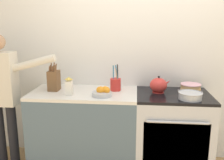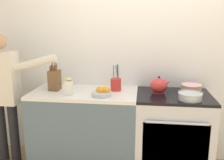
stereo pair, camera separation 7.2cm
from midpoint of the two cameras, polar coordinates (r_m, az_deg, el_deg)
The scene contains 11 objects.
wall_back at distance 3.02m, azimuth 7.15°, elevation 5.95°, with size 8.00×0.04×2.60m.
counter_cabinet at distance 2.99m, azimuth -6.93°, elevation -11.05°, with size 1.19×0.63×0.90m.
stove_range at distance 2.95m, azimuth 12.77°, elevation -11.66°, with size 0.80×0.66×0.90m.
layer_cake at distance 2.92m, azimuth 16.84°, elevation -1.78°, with size 0.28×0.28×0.09m.
tea_kettle at distance 2.81m, azimuth 9.89°, elevation -1.18°, with size 0.23×0.19×0.19m.
mixing_bowl at distance 2.64m, azimuth 16.70°, elevation -3.44°, with size 0.24×0.24×0.07m.
knife_block at distance 2.93m, azimuth -13.81°, elevation -0.05°, with size 0.11×0.15×0.32m.
utensil_crock at distance 2.85m, azimuth 0.10°, elevation -0.91°, with size 0.12×0.12×0.31m.
fruit_bowl at distance 2.64m, azimuth -2.99°, elevation -2.79°, with size 0.21×0.21×0.11m.
milk_carton at distance 2.71m, azimuth -10.54°, elevation -1.48°, with size 0.07×0.07×0.20m.
person_baker at distance 3.13m, azimuth -24.31°, elevation -1.99°, with size 0.90×0.20×1.55m.
Camera 1 is at (-0.12, -2.35, 1.67)m, focal length 40.00 mm.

